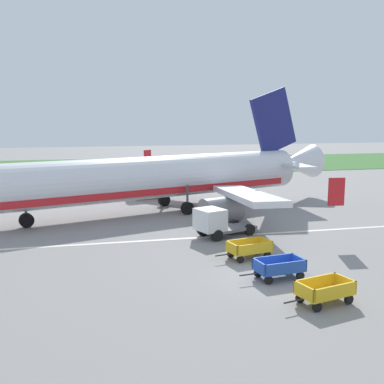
# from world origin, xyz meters

# --- Properties ---
(ground_plane) EXTENTS (220.00, 220.00, 0.00)m
(ground_plane) POSITION_xyz_m (0.00, 0.00, 0.00)
(ground_plane) COLOR gray
(grass_strip) EXTENTS (220.00, 28.00, 0.06)m
(grass_strip) POSITION_xyz_m (0.00, 57.45, 0.03)
(grass_strip) COLOR #3D7033
(grass_strip) RESTS_ON ground
(apron_stripe) EXTENTS (120.00, 0.36, 0.01)m
(apron_stripe) POSITION_xyz_m (0.00, 8.73, 0.01)
(apron_stripe) COLOR silver
(apron_stripe) RESTS_ON ground
(airplane) EXTENTS (36.82, 29.91, 11.34)m
(airplane) POSITION_xyz_m (-2.56, 18.19, 3.05)
(airplane) COLOR silver
(airplane) RESTS_ON ground
(baggage_cart_nearest) EXTENTS (3.62, 1.95, 1.07)m
(baggage_cart_nearest) POSITION_xyz_m (1.42, -3.76, 0.60)
(baggage_cart_nearest) COLOR gold
(baggage_cart_nearest) RESTS_ON ground
(baggage_cart_second_in_row) EXTENTS (3.62, 1.71, 1.07)m
(baggage_cart_second_in_row) POSITION_xyz_m (0.73, -0.24, 0.60)
(baggage_cart_second_in_row) COLOR #234CB2
(baggage_cart_second_in_row) RESTS_ON ground
(baggage_cart_third_in_row) EXTENTS (3.63, 1.90, 1.07)m
(baggage_cart_third_in_row) POSITION_xyz_m (0.40, 3.45, 0.60)
(baggage_cart_third_in_row) COLOR gold
(baggage_cart_third_in_row) RESTS_ON ground
(service_truck_beside_carts) EXTENTS (4.76, 3.30, 2.10)m
(service_truck_beside_carts) POSITION_xyz_m (-0.22, 8.57, 1.10)
(service_truck_beside_carts) COLOR slate
(service_truck_beside_carts) RESTS_ON ground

